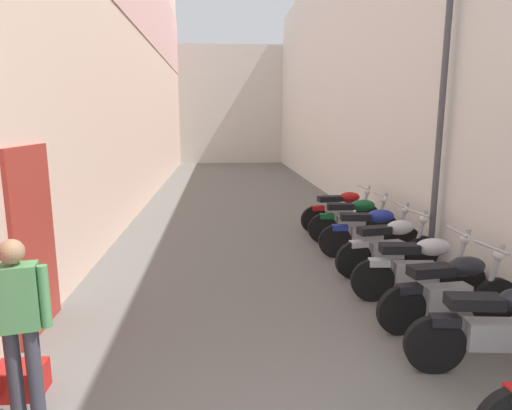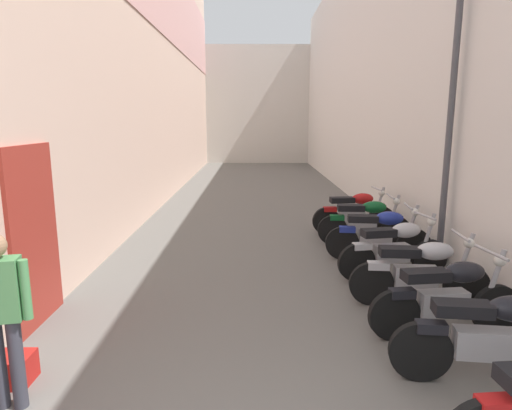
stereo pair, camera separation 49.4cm
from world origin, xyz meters
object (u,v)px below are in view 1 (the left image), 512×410
(motorcycle_fourth, at_px, (419,267))
(pedestrian_by_doorway, at_px, (18,318))
(plastic_crate, at_px, (20,380))
(motorcycle_seventh, at_px, (354,219))
(motorcycle_sixth, at_px, (371,231))
(motorcycle_fifth, at_px, (390,245))
(motorcycle_third, at_px, (451,290))
(motorcycle_eighth, at_px, (342,210))
(motorcycle_second, at_px, (502,327))
(street_lamp, at_px, (437,102))

(motorcycle_fourth, xyz_separation_m, pedestrian_by_doorway, (-4.36, -2.09, 0.42))
(plastic_crate, bearing_deg, motorcycle_seventh, 45.64)
(motorcycle_fourth, relative_size, motorcycle_sixth, 1.00)
(motorcycle_fourth, xyz_separation_m, motorcycle_fifth, (-0.00, 1.06, 0.00))
(motorcycle_sixth, relative_size, pedestrian_by_doorway, 1.18)
(motorcycle_third, distance_m, plastic_crate, 4.68)
(pedestrian_by_doorway, bearing_deg, plastic_crate, 121.35)
(motorcycle_fifth, xyz_separation_m, motorcycle_eighth, (0.00, 2.80, 0.00))
(motorcycle_second, relative_size, plastic_crate, 4.19)
(motorcycle_third, height_order, plastic_crate, motorcycle_third)
(motorcycle_sixth, relative_size, motorcycle_seventh, 1.00)
(motorcycle_second, height_order, motorcycle_eighth, same)
(motorcycle_third, xyz_separation_m, pedestrian_by_doorway, (-4.36, -1.24, 0.42))
(motorcycle_seventh, height_order, pedestrian_by_doorway, pedestrian_by_doorway)
(motorcycle_third, bearing_deg, motorcycle_sixth, 90.00)
(motorcycle_third, bearing_deg, motorcycle_fifth, 90.00)
(motorcycle_eighth, height_order, pedestrian_by_doorway, pedestrian_by_doorway)
(motorcycle_third, height_order, motorcycle_eighth, same)
(street_lamp, bearing_deg, motorcycle_third, -108.42)
(motorcycle_second, height_order, motorcycle_third, same)
(motorcycle_fifth, bearing_deg, street_lamp, 15.47)
(plastic_crate, bearing_deg, street_lamp, 29.53)
(motorcycle_sixth, height_order, motorcycle_seventh, same)
(motorcycle_fourth, relative_size, street_lamp, 0.39)
(motorcycle_sixth, bearing_deg, motorcycle_third, -90.00)
(motorcycle_fourth, relative_size, motorcycle_seventh, 1.00)
(motorcycle_third, height_order, street_lamp, street_lamp)
(motorcycle_second, distance_m, motorcycle_seventh, 4.74)
(motorcycle_fifth, distance_m, motorcycle_seventh, 1.88)
(motorcycle_second, bearing_deg, street_lamp, 77.07)
(motorcycle_fifth, height_order, motorcycle_seventh, same)
(street_lamp, bearing_deg, motorcycle_seventh, 112.52)
(motorcycle_third, distance_m, motorcycle_seventh, 3.79)
(plastic_crate, distance_m, street_lamp, 6.61)
(motorcycle_fourth, distance_m, plastic_crate, 4.91)
(motorcycle_fifth, height_order, street_lamp, street_lamp)
(street_lamp, bearing_deg, motorcycle_sixth, 134.68)
(motorcycle_fourth, xyz_separation_m, plastic_crate, (-4.58, -1.73, -0.36))
(motorcycle_third, height_order, motorcycle_seventh, same)
(motorcycle_fourth, height_order, street_lamp, street_lamp)
(motorcycle_third, height_order, motorcycle_fifth, same)
(motorcycle_third, height_order, pedestrian_by_doorway, pedestrian_by_doorway)
(motorcycle_eighth, bearing_deg, pedestrian_by_doorway, -126.21)
(motorcycle_sixth, bearing_deg, motorcycle_fourth, -90.00)
(motorcycle_sixth, bearing_deg, motorcycle_seventh, 90.00)
(motorcycle_second, bearing_deg, motorcycle_third, 90.00)
(motorcycle_seventh, relative_size, street_lamp, 0.39)
(pedestrian_by_doorway, xyz_separation_m, street_lamp, (5.06, 3.35, 1.85))
(motorcycle_sixth, distance_m, plastic_crate, 5.89)
(motorcycle_seventh, height_order, plastic_crate, motorcycle_seventh)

